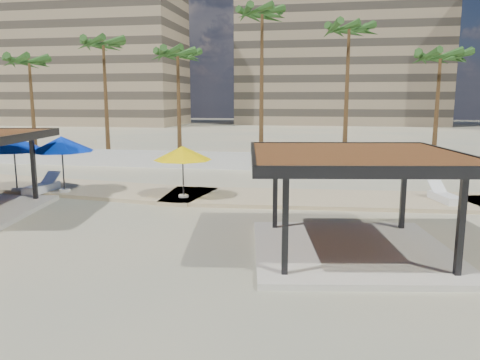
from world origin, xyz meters
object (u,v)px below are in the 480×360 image
object	(u,v)px
pavilion_central	(354,193)
lounger_a	(42,187)
lounger_c	(444,197)
umbrella_a	(13,144)

from	to	relation	value
pavilion_central	lounger_a	distance (m)	16.35
pavilion_central	lounger_c	bearing A→B (deg)	50.18
pavilion_central	lounger_a	xyz separation A→B (m)	(-14.93, 6.48, -1.53)
pavilion_central	lounger_c	world-z (taller)	pavilion_central
lounger_a	lounger_c	bearing A→B (deg)	-85.20
lounger_a	pavilion_central	bearing A→B (deg)	-112.27
pavilion_central	umbrella_a	distance (m)	17.54
pavilion_central	lounger_c	size ratio (longest dim) A/B	3.25
umbrella_a	lounger_c	world-z (taller)	umbrella_a
pavilion_central	umbrella_a	xyz separation A→B (m)	(-16.31, 6.43, 0.65)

